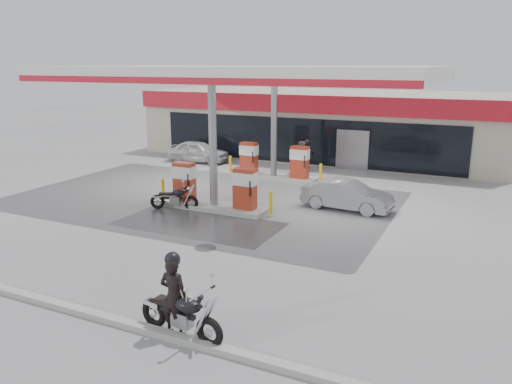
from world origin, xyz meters
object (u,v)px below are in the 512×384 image
(hatchback_silver, at_px, (347,195))
(main_motorcycle, at_px, (182,315))
(parked_car_left, at_px, (247,145))
(biker_walking, at_px, (306,157))
(pump_island_near, at_px, (214,192))
(pump_island_far, at_px, (274,165))
(parked_motorcycle, at_px, (175,199))
(biker_main, at_px, (174,296))
(attendant, at_px, (302,159))
(sedan_white, at_px, (198,151))

(hatchback_silver, bearing_deg, main_motorcycle, -178.09)
(parked_car_left, relative_size, biker_walking, 2.41)
(pump_island_near, bearing_deg, parked_car_left, 110.56)
(pump_island_far, relative_size, parked_motorcycle, 2.71)
(pump_island_near, xyz_separation_m, parked_motorcycle, (-1.36, -0.78, -0.26))
(pump_island_near, distance_m, biker_walking, 8.33)
(pump_island_near, xyz_separation_m, biker_main, (4.15, -8.78, 0.18))
(main_motorcycle, bearing_deg, attendant, 108.22)
(attendant, bearing_deg, biker_walking, -6.67)
(pump_island_near, height_order, biker_walking, pump_island_near)
(pump_island_near, relative_size, pump_island_far, 1.00)
(main_motorcycle, xyz_separation_m, parked_car_left, (-8.85, 20.80, 0.08))
(hatchback_silver, bearing_deg, attendant, 42.53)
(pump_island_far, relative_size, main_motorcycle, 2.32)
(main_motorcycle, bearing_deg, pump_island_far, 113.13)
(sedan_white, distance_m, hatchback_silver, 12.32)
(pump_island_far, bearing_deg, pump_island_near, -90.00)
(pump_island_far, xyz_separation_m, biker_walking, (0.92, 2.28, 0.12))
(main_motorcycle, distance_m, hatchback_silver, 11.01)
(main_motorcycle, bearing_deg, biker_main, -178.78)
(hatchback_silver, bearing_deg, biker_main, -179.12)
(pump_island_near, bearing_deg, attendant, 80.71)
(parked_motorcycle, xyz_separation_m, sedan_white, (-4.52, 8.98, 0.19))
(sedan_white, bearing_deg, main_motorcycle, -153.10)
(pump_island_near, height_order, hatchback_silver, pump_island_near)
(biker_main, distance_m, attendant, 16.07)
(pump_island_far, height_order, parked_motorcycle, pump_island_far)
(parked_motorcycle, distance_m, attendant, 8.19)
(biker_main, height_order, hatchback_silver, biker_main)
(main_motorcycle, height_order, hatchback_silver, hatchback_silver)
(pump_island_near, height_order, parked_motorcycle, pump_island_near)
(biker_main, xyz_separation_m, parked_car_left, (-8.65, 20.78, -0.31))
(main_motorcycle, relative_size, biker_main, 1.24)
(sedan_white, xyz_separation_m, hatchback_silver, (10.76, -6.00, -0.04))
(biker_main, relative_size, biker_walking, 1.07)
(attendant, distance_m, biker_walking, 1.31)
(hatchback_silver, xyz_separation_m, biker_walking, (-3.95, 6.08, 0.24))
(hatchback_silver, relative_size, biker_walking, 2.17)
(attendant, bearing_deg, main_motorcycle, 174.97)
(main_motorcycle, height_order, parked_car_left, parked_car_left)
(pump_island_near, relative_size, hatchback_silver, 1.42)
(biker_main, relative_size, parked_car_left, 0.45)
(main_motorcycle, xyz_separation_m, sedan_white, (-10.23, 17.00, 0.13))
(biker_main, relative_size, sedan_white, 0.48)
(pump_island_near, bearing_deg, parked_motorcycle, -150.17)
(biker_main, xyz_separation_m, parked_motorcycle, (-5.51, 8.00, -0.44))
(pump_island_far, height_order, main_motorcycle, pump_island_far)
(attendant, xyz_separation_m, biker_walking, (-0.22, 1.28, -0.11))
(attendant, bearing_deg, sedan_white, 63.83)
(main_motorcycle, bearing_deg, parked_motorcycle, 132.21)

